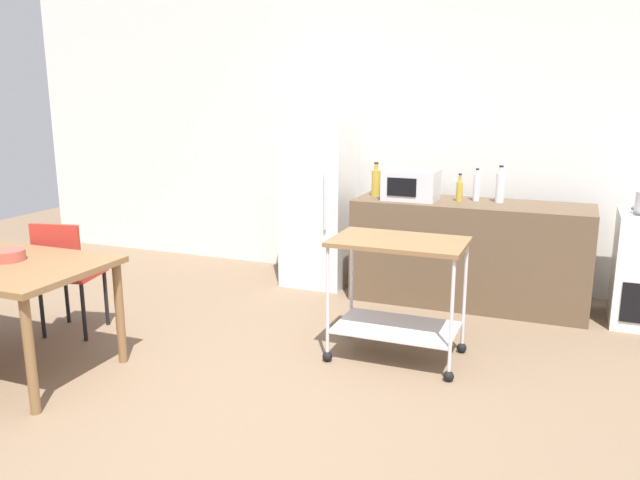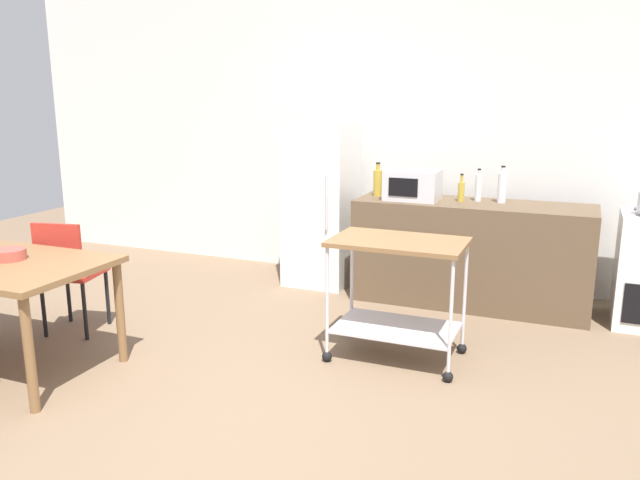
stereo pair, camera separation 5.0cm
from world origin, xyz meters
name	(u,v)px [view 1 (the left image)]	position (x,y,z in m)	size (l,w,h in m)	color
ground_plane	(233,420)	(0.00, 0.00, 0.00)	(12.00, 12.00, 0.00)	brown
back_wall	(391,131)	(0.00, 3.20, 1.45)	(8.40, 0.12, 2.90)	silver
kitchen_counter	(469,253)	(0.90, 2.60, 0.45)	(2.00, 0.64, 0.90)	brown
chair_red	(67,270)	(-1.80, 0.70, 0.52)	(0.48, 0.48, 0.89)	#B72D23
refrigerator	(319,204)	(-0.55, 2.70, 0.78)	(0.60, 0.63, 1.55)	white
kitchen_cart	(398,279)	(0.63, 1.21, 0.57)	(0.91, 0.57, 0.85)	brown
bottle_sparkling_water	(376,182)	(0.03, 2.64, 1.03)	(0.08, 0.08, 0.30)	gold
microwave	(411,185)	(0.37, 2.55, 1.03)	(0.46, 0.35, 0.26)	silver
bottle_olive_oil	(459,190)	(0.79, 2.62, 0.99)	(0.06, 0.06, 0.24)	gold
bottle_hot_sauce	(477,187)	(0.92, 2.69, 1.02)	(0.06, 0.06, 0.28)	silver
bottle_vinegar	(500,187)	(1.12, 2.69, 1.03)	(0.07, 0.07, 0.32)	silver
fruit_bowl	(9,255)	(-1.69, 0.10, 0.78)	(0.21, 0.21, 0.07)	#B24C3F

